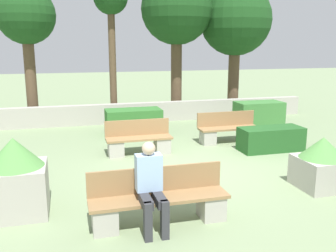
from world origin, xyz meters
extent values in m
plane|color=gray|center=(0.00, 0.00, 0.00)|extent=(60.00, 60.00, 0.00)
cube|color=#ADA89E|center=(0.00, 5.40, 0.34)|extent=(12.39, 0.30, 0.67)
cube|color=#937047|center=(-1.25, -2.21, 0.40)|extent=(2.11, 0.44, 0.05)
cube|color=#937047|center=(-1.25, -1.97, 0.63)|extent=(2.11, 0.04, 0.40)
cube|color=#ADA89E|center=(-2.07, -2.21, 0.19)|extent=(0.36, 0.40, 0.38)
cube|color=#ADA89E|center=(-0.42, -2.21, 0.19)|extent=(0.36, 0.40, 0.38)
cube|color=#937047|center=(-0.83, 1.49, 0.40)|extent=(1.62, 0.44, 0.05)
cube|color=#937047|center=(-0.83, 1.74, 0.63)|extent=(1.62, 0.04, 0.40)
cube|color=#ADA89E|center=(-1.41, 1.49, 0.19)|extent=(0.36, 0.40, 0.38)
cube|color=#ADA89E|center=(-0.25, 1.49, 0.19)|extent=(0.36, 0.40, 0.38)
cube|color=#937047|center=(1.77, 1.95, 0.40)|extent=(1.70, 0.44, 0.05)
cube|color=#937047|center=(1.77, 2.19, 0.63)|extent=(1.70, 0.04, 0.40)
cube|color=#ADA89E|center=(1.15, 1.95, 0.19)|extent=(0.36, 0.40, 0.38)
cube|color=#ADA89E|center=(2.39, 1.95, 0.19)|extent=(0.36, 0.40, 0.38)
cube|color=#333338|center=(-1.51, -2.42, 0.49)|extent=(0.14, 0.46, 0.13)
cube|color=#333338|center=(-1.31, -2.42, 0.49)|extent=(0.14, 0.46, 0.13)
cube|color=#333338|center=(-1.53, -2.65, 0.28)|extent=(0.11, 0.11, 0.56)
cube|color=#333338|center=(-1.29, -2.65, 0.28)|extent=(0.11, 0.11, 0.56)
cube|color=#9EBCE0|center=(-1.41, -2.18, 0.83)|extent=(0.38, 0.22, 0.54)
sphere|color=beige|center=(-1.41, -2.20, 1.20)|extent=(0.20, 0.20, 0.20)
cube|color=#235623|center=(2.48, 0.96, 0.30)|extent=(1.63, 0.68, 0.60)
cube|color=#3D7A38|center=(3.61, 3.65, 0.41)|extent=(1.53, 0.81, 0.82)
cube|color=#33702D|center=(-0.58, 3.65, 0.38)|extent=(1.65, 0.80, 0.76)
cube|color=#ADA89E|center=(-3.35, -1.24, 0.39)|extent=(0.93, 0.93, 0.79)
cone|color=#569347|center=(-3.35, -1.24, 1.02)|extent=(0.90, 0.90, 0.46)
cube|color=#ADA89E|center=(2.05, -1.57, 0.29)|extent=(0.86, 0.86, 0.58)
cone|color=#569347|center=(2.05, -1.57, 0.78)|extent=(0.86, 0.86, 0.40)
cylinder|color=brown|center=(-3.63, 6.22, 1.54)|extent=(0.37, 0.37, 3.08)
sphere|color=#194219|center=(-3.63, 6.22, 3.61)|extent=(1.91, 1.91, 1.91)
cylinder|color=brown|center=(-0.87, 5.97, 1.95)|extent=(0.24, 0.24, 3.91)
cylinder|color=brown|center=(1.55, 6.30, 1.61)|extent=(0.41, 0.41, 3.22)
sphere|color=#194219|center=(1.55, 6.30, 3.94)|extent=(2.60, 2.60, 2.60)
cylinder|color=brown|center=(3.89, 6.27, 1.42)|extent=(0.42, 0.42, 2.84)
sphere|color=#194219|center=(3.89, 6.27, 3.59)|extent=(2.72, 2.72, 2.72)
camera|label=1|loc=(-2.52, -7.28, 2.66)|focal=40.00mm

